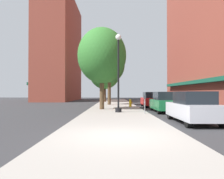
# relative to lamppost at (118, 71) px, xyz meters

# --- Properties ---
(ground_plane) EXTENTS (90.00, 90.00, 0.00)m
(ground_plane) POSITION_rel_lamppost_xyz_m (3.79, 8.99, -3.20)
(ground_plane) COLOR #2D2D30
(sidewalk_slab) EXTENTS (4.80, 50.00, 0.12)m
(sidewalk_slab) POSITION_rel_lamppost_xyz_m (-0.21, 9.99, -3.14)
(sidewalk_slab) COLOR gray
(sidewalk_slab) RESTS_ON ground
(building_far_background) EXTENTS (6.80, 18.00, 20.42)m
(building_far_background) POSITION_rel_lamppost_xyz_m (-11.22, 27.99, 6.99)
(building_far_background) COLOR brown
(building_far_background) RESTS_ON ground
(lamppost) EXTENTS (0.48, 0.48, 5.90)m
(lamppost) POSITION_rel_lamppost_xyz_m (0.00, 0.00, 0.00)
(lamppost) COLOR black
(lamppost) RESTS_ON sidewalk_slab
(fire_hydrant) EXTENTS (0.33, 0.26, 0.79)m
(fire_hydrant) POSITION_rel_lamppost_xyz_m (1.39, 6.19, -2.68)
(fire_hydrant) COLOR gold
(fire_hydrant) RESTS_ON sidewalk_slab
(parking_meter_near) EXTENTS (0.14, 0.09, 1.31)m
(parking_meter_near) POSITION_rel_lamppost_xyz_m (1.84, -1.10, -2.25)
(parking_meter_near) COLOR slate
(parking_meter_near) RESTS_ON sidewalk_slab
(tree_near) EXTENTS (3.82, 3.82, 7.09)m
(tree_near) POSITION_rel_lamppost_xyz_m (-0.88, 10.45, 1.79)
(tree_near) COLOR #4C3823
(tree_near) RESTS_ON sidewalk_slab
(tree_mid) EXTENTS (5.18, 5.18, 8.00)m
(tree_mid) POSITION_rel_lamppost_xyz_m (-1.75, 18.79, 1.92)
(tree_mid) COLOR #422D1E
(tree_mid) RESTS_ON sidewalk_slab
(tree_far) EXTENTS (4.33, 4.33, 7.27)m
(tree_far) POSITION_rel_lamppost_xyz_m (-1.40, 2.93, 1.68)
(tree_far) COLOR #4C3823
(tree_far) RESTS_ON sidewalk_slab
(car_silver) EXTENTS (1.80, 4.30, 1.66)m
(car_silver) POSITION_rel_lamppost_xyz_m (3.79, -5.05, -2.39)
(car_silver) COLOR black
(car_silver) RESTS_ON ground
(car_green) EXTENTS (1.80, 4.30, 1.66)m
(car_green) POSITION_rel_lamppost_xyz_m (3.79, 1.27, -2.39)
(car_green) COLOR black
(car_green) RESTS_ON ground
(car_red) EXTENTS (1.80, 4.30, 1.66)m
(car_red) POSITION_rel_lamppost_xyz_m (3.79, 7.65, -2.39)
(car_red) COLOR black
(car_red) RESTS_ON ground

